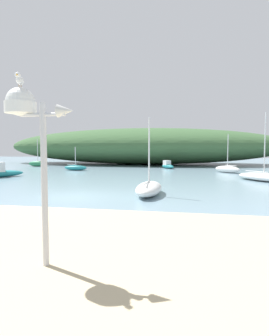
# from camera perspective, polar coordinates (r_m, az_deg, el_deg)

# --- Properties ---
(ground_plane) EXTENTS (120.00, 120.00, 0.00)m
(ground_plane) POSITION_cam_1_polar(r_m,az_deg,el_deg) (14.78, -12.02, -5.65)
(ground_plane) COLOR #7A99A8
(distant_hill) EXTENTS (43.12, 14.78, 5.48)m
(distant_hill) POSITION_cam_1_polar(r_m,az_deg,el_deg) (43.71, 1.57, 4.42)
(distant_hill) COLOR #3D6038
(distant_hill) RESTS_ON ground
(mast_structure) EXTENTS (1.35, 0.58, 3.41)m
(mast_structure) POSITION_cam_1_polar(r_m,az_deg,el_deg) (5.80, -20.86, 9.65)
(mast_structure) COLOR silver
(mast_structure) RESTS_ON beach_sand
(seagull_on_radar) EXTENTS (0.19, 0.37, 0.25)m
(seagull_on_radar) POSITION_cam_1_polar(r_m,az_deg,el_deg) (5.96, -22.20, 16.21)
(seagull_on_radar) COLOR orange
(seagull_on_radar) RESTS_ON mast_structure
(sailboat_centre_water) EXTENTS (2.70, 1.17, 2.58)m
(sailboat_centre_water) POSITION_cam_1_polar(r_m,az_deg,el_deg) (31.87, -11.83, 0.07)
(sailboat_centre_water) COLOR teal
(sailboat_centre_water) RESTS_ON ground
(sailboat_mid_channel) EXTENTS (1.33, 3.63, 4.05)m
(sailboat_mid_channel) POSITION_cam_1_polar(r_m,az_deg,el_deg) (14.82, 2.94, -4.12)
(sailboat_mid_channel) COLOR white
(sailboat_mid_channel) RESTS_ON ground
(motorboat_near_shore) EXTENTS (2.03, 2.69, 0.97)m
(motorboat_near_shore) POSITION_cam_1_polar(r_m,az_deg,el_deg) (34.36, 6.69, 0.51)
(motorboat_near_shore) COLOR teal
(motorboat_near_shore) RESTS_ON ground
(sailboat_far_right) EXTENTS (2.65, 0.78, 3.65)m
(sailboat_far_right) POSITION_cam_1_polar(r_m,az_deg,el_deg) (39.84, -18.92, 0.85)
(sailboat_far_right) COLOR #287A4C
(sailboat_far_right) RESTS_ON ground
(sailboat_far_left) EXTENTS (4.07, 4.46, 5.09)m
(sailboat_far_left) POSITION_cam_1_polar(r_m,az_deg,el_deg) (23.19, 24.65, -1.63)
(sailboat_far_left) COLOR white
(sailboat_far_left) RESTS_ON ground
(sailboat_outer_mooring) EXTENTS (2.67, 2.81, 3.84)m
(sailboat_outer_mooring) POSITION_cam_1_polar(r_m,az_deg,el_deg) (29.71, 18.24, -0.20)
(sailboat_outer_mooring) COLOR white
(sailboat_outer_mooring) RESTS_ON ground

